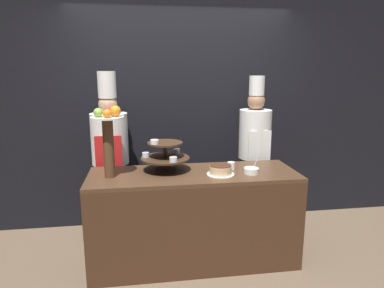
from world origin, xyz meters
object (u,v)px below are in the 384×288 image
chef_center_left (254,147)px  serving_bowl_near (251,171)px  chef_left (110,152)px  cake_round (221,170)px  tiered_stand (165,155)px  cup_white (231,166)px  fruit_pedestal (108,134)px

chef_center_left → serving_bowl_near: bearing=-110.6°
serving_bowl_near → chef_left: size_ratio=0.09×
cake_round → chef_left: (-1.03, 0.69, 0.04)m
serving_bowl_near → chef_center_left: 0.75m
tiered_stand → cup_white: tiered_stand is taller
fruit_pedestal → chef_center_left: 1.67m
fruit_pedestal → cup_white: 1.18m
fruit_pedestal → tiered_stand: bearing=12.9°
fruit_pedestal → cake_round: fruit_pedestal is taller
tiered_stand → cake_round: (0.49, -0.19, -0.11)m
cup_white → chef_left: 1.29m
cake_round → cup_white: (0.14, 0.15, -0.01)m
tiered_stand → chef_center_left: bearing=25.7°
cake_round → cup_white: bearing=47.4°
tiered_stand → serving_bowl_near: tiered_stand is taller
cup_white → serving_bowl_near: serving_bowl_near is taller
tiered_stand → chef_left: 0.74m
fruit_pedestal → serving_bowl_near: fruit_pedestal is taller
fruit_pedestal → chef_left: size_ratio=0.35×
cake_round → serving_bowl_near: serving_bowl_near is taller
tiered_stand → chef_left: chef_left is taller
cup_white → serving_bowl_near: size_ratio=0.46×
cup_white → serving_bowl_near: (0.15, -0.16, -0.01)m
fruit_pedestal → chef_center_left: chef_center_left is taller
tiered_stand → chef_center_left: 1.15m
fruit_pedestal → chef_left: bearing=94.7°
tiered_stand → fruit_pedestal: (-0.49, -0.11, 0.23)m
chef_center_left → tiered_stand: bearing=-154.3°
cup_white → chef_left: bearing=155.3°
cake_round → serving_bowl_near: size_ratio=1.60×
fruit_pedestal → cup_white: (1.12, 0.07, -0.35)m
chef_center_left → cake_round: bearing=-128.6°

